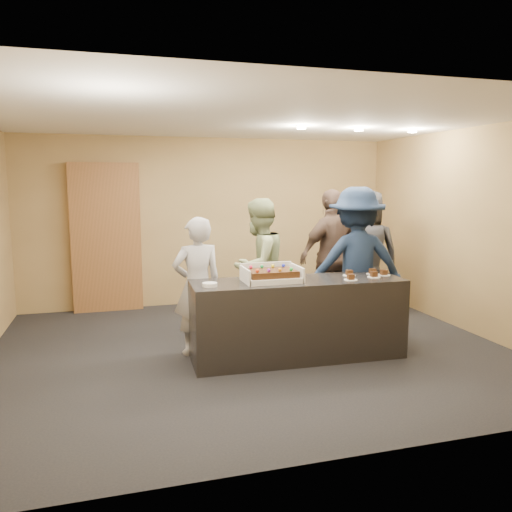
# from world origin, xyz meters

# --- Properties ---
(room) EXTENTS (6.04, 6.00, 2.70)m
(room) POSITION_xyz_m (0.00, 0.00, 1.35)
(room) COLOR black
(room) RESTS_ON ground
(serving_counter) EXTENTS (2.42, 0.78, 0.90)m
(serving_counter) POSITION_xyz_m (0.43, -0.41, 0.45)
(serving_counter) COLOR black
(serving_counter) RESTS_ON floor
(storage_cabinet) EXTENTS (1.04, 0.15, 2.28)m
(storage_cabinet) POSITION_xyz_m (-1.65, 2.41, 1.14)
(storage_cabinet) COLOR brown
(storage_cabinet) RESTS_ON floor
(cake_box) EXTENTS (0.62, 0.43, 0.18)m
(cake_box) POSITION_xyz_m (0.12, -0.38, 0.94)
(cake_box) COLOR white
(cake_box) RESTS_ON serving_counter
(sheet_cake) EXTENTS (0.53, 0.37, 0.11)m
(sheet_cake) POSITION_xyz_m (0.12, -0.41, 1.00)
(sheet_cake) COLOR #341C0C
(sheet_cake) RESTS_ON cake_box
(plate_stack) EXTENTS (0.16, 0.16, 0.04)m
(plate_stack) POSITION_xyz_m (-0.59, -0.48, 0.92)
(plate_stack) COLOR white
(plate_stack) RESTS_ON serving_counter
(slice_a) EXTENTS (0.15, 0.15, 0.07)m
(slice_a) POSITION_xyz_m (1.00, -0.58, 0.92)
(slice_a) COLOR white
(slice_a) RESTS_ON serving_counter
(slice_b) EXTENTS (0.15, 0.15, 0.07)m
(slice_b) POSITION_xyz_m (1.10, -0.33, 0.92)
(slice_b) COLOR white
(slice_b) RESTS_ON serving_counter
(slice_c) EXTENTS (0.15, 0.15, 0.07)m
(slice_c) POSITION_xyz_m (1.33, -0.50, 0.92)
(slice_c) COLOR white
(slice_c) RESTS_ON serving_counter
(slice_d) EXTENTS (0.15, 0.15, 0.07)m
(slice_d) POSITION_xyz_m (1.41, -0.33, 0.92)
(slice_d) COLOR white
(slice_d) RESTS_ON serving_counter
(slice_e) EXTENTS (0.15, 0.15, 0.07)m
(slice_e) POSITION_xyz_m (1.51, -0.42, 0.92)
(slice_e) COLOR white
(slice_e) RESTS_ON serving_counter
(person_server_grey) EXTENTS (0.63, 0.45, 1.60)m
(person_server_grey) POSITION_xyz_m (-0.63, 0.04, 0.80)
(person_server_grey) COLOR #A8A8AE
(person_server_grey) RESTS_ON floor
(person_sage_man) EXTENTS (1.10, 1.06, 1.78)m
(person_sage_man) POSITION_xyz_m (0.27, 0.64, 0.89)
(person_sage_man) COLOR #9FAE7A
(person_sage_man) RESTS_ON floor
(person_navy_man) EXTENTS (1.35, 0.92, 1.93)m
(person_navy_man) POSITION_xyz_m (1.38, 0.04, 0.97)
(person_navy_man) COLOR #162541
(person_navy_man) RESTS_ON floor
(person_brown_extra) EXTENTS (1.19, 0.73, 1.90)m
(person_brown_extra) POSITION_xyz_m (1.45, 0.89, 0.95)
(person_brown_extra) COLOR #503B30
(person_brown_extra) RESTS_ON floor
(person_dark_suit) EXTENTS (1.07, 0.87, 1.89)m
(person_dark_suit) POSITION_xyz_m (1.99, 0.91, 0.95)
(person_dark_suit) COLOR #242529
(person_dark_suit) RESTS_ON floor
(ceiling_spotlights) EXTENTS (1.72, 0.12, 0.03)m
(ceiling_spotlights) POSITION_xyz_m (1.60, 0.50, 2.67)
(ceiling_spotlights) COLOR #FFEAC6
(ceiling_spotlights) RESTS_ON ceiling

